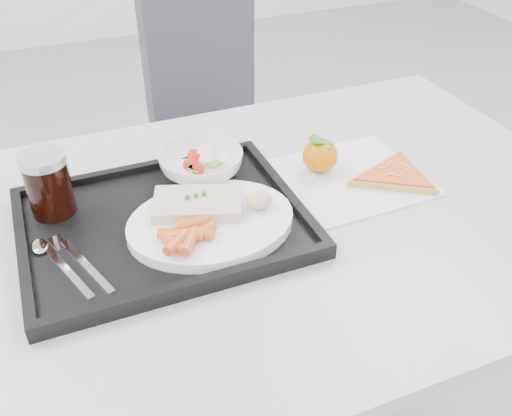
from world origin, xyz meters
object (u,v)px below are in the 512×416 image
at_px(salad_bowl, 201,164).
at_px(tangerine, 320,156).
at_px(cola_glass, 48,183).
at_px(pizza_slice, 395,175).
at_px(tray, 163,224).
at_px(chair, 217,121).
at_px(table, 264,243).
at_px(dinner_plate, 211,223).

bearing_deg(salad_bowl, tangerine, -13.40).
xyz_separation_m(cola_glass, pizza_slice, (0.59, -0.12, -0.06)).
relative_size(tray, salad_bowl, 2.96).
bearing_deg(chair, pizza_slice, -82.59).
xyz_separation_m(table, chair, (0.17, 0.75, -0.15)).
xyz_separation_m(dinner_plate, cola_glass, (-0.23, 0.14, 0.05)).
xyz_separation_m(cola_glass, tangerine, (0.48, -0.04, -0.04)).
bearing_deg(salad_bowl, cola_glass, -176.76).
height_order(dinner_plate, tangerine, tangerine).
xyz_separation_m(chair, tangerine, (-0.02, -0.67, 0.25)).
xyz_separation_m(salad_bowl, cola_glass, (-0.26, -0.01, 0.03)).
distance_m(chair, tangerine, 0.71).
relative_size(dinner_plate, pizza_slice, 1.27).
bearing_deg(tangerine, table, -150.84).
distance_m(table, chair, 0.78).
bearing_deg(tangerine, chair, 88.38).
bearing_deg(tray, dinner_plate, -34.18).
relative_size(chair, salad_bowl, 6.11).
distance_m(chair, pizza_slice, 0.79).
bearing_deg(dinner_plate, table, 12.01).
relative_size(table, cola_glass, 11.11).
distance_m(tangerine, pizza_slice, 0.14).
bearing_deg(dinner_plate, tangerine, 22.61).
bearing_deg(table, tray, 171.86).
distance_m(table, tangerine, 0.20).
bearing_deg(pizza_slice, tray, 177.17).
height_order(dinner_plate, pizza_slice, dinner_plate).
distance_m(tray, cola_glass, 0.20).
bearing_deg(tangerine, pizza_slice, -34.24).
distance_m(salad_bowl, pizza_slice, 0.36).
bearing_deg(cola_glass, dinner_plate, -31.70).
height_order(salad_bowl, cola_glass, cola_glass).
bearing_deg(salad_bowl, dinner_plate, -102.38).
height_order(tray, salad_bowl, salad_bowl).
xyz_separation_m(table, tray, (-0.17, 0.02, 0.08)).
bearing_deg(dinner_plate, salad_bowl, 77.62).
height_order(table, tray, tray).
height_order(salad_bowl, tangerine, tangerine).
relative_size(salad_bowl, pizza_slice, 0.72).
distance_m(tray, tangerine, 0.32).
height_order(table, chair, chair).
height_order(table, dinner_plate, dinner_plate).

